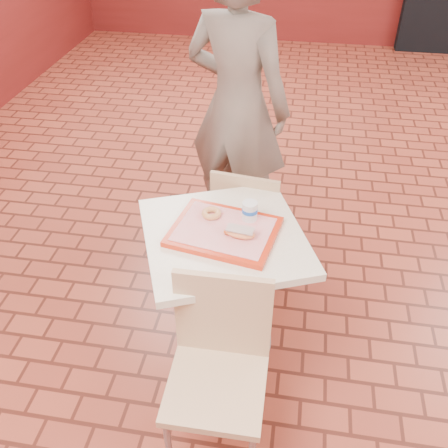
% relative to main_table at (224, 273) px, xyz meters
% --- Properties ---
extents(wainscot_band, '(8.00, 10.00, 1.00)m').
position_rel_main_table_xyz_m(wainscot_band, '(1.08, 0.46, -0.03)').
color(wainscot_band, '#551210').
rests_on(wainscot_band, ground).
extents(main_table, '(0.75, 0.75, 0.79)m').
position_rel_main_table_xyz_m(main_table, '(0.00, 0.00, 0.00)').
color(main_table, beige).
rests_on(main_table, ground).
extents(chair_main_front, '(0.43, 0.43, 0.91)m').
position_rel_main_table_xyz_m(chair_main_front, '(0.07, -0.52, -0.02)').
color(chair_main_front, tan).
rests_on(chair_main_front, ground).
extents(chair_main_back, '(0.44, 0.44, 0.85)m').
position_rel_main_table_xyz_m(chair_main_back, '(0.06, 0.54, -0.06)').
color(chair_main_back, tan).
rests_on(chair_main_back, ground).
extents(customer, '(0.81, 0.66, 1.92)m').
position_rel_main_table_xyz_m(customer, '(-0.09, 1.06, 0.43)').
color(customer, '#675B50').
rests_on(customer, ground).
extents(serving_tray, '(0.49, 0.38, 0.03)m').
position_rel_main_table_xyz_m(serving_tray, '(0.00, -0.00, 0.27)').
color(serving_tray, red).
rests_on(serving_tray, main_table).
extents(ring_donut, '(0.12, 0.12, 0.03)m').
position_rel_main_table_xyz_m(ring_donut, '(-0.08, 0.09, 0.30)').
color(ring_donut, '#C98149').
rests_on(ring_donut, serving_tray).
extents(long_john_donut, '(0.16, 0.09, 0.05)m').
position_rel_main_table_xyz_m(long_john_donut, '(0.08, -0.04, 0.31)').
color(long_john_donut, '#E17641').
rests_on(long_john_donut, serving_tray).
extents(paper_cup, '(0.08, 0.08, 0.10)m').
position_rel_main_table_xyz_m(paper_cup, '(0.11, 0.10, 0.34)').
color(paper_cup, silver).
rests_on(paper_cup, serving_tray).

